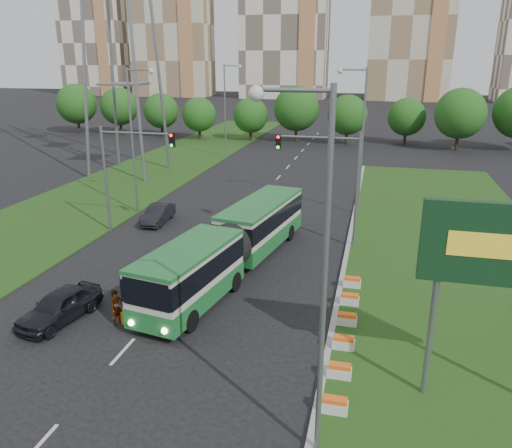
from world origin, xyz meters
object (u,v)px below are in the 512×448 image
(traffic_mast_median, at_px, (334,171))
(shopping_trolley, at_px, (126,318))
(car_left_near, at_px, (60,306))
(articulated_bus, at_px, (231,244))
(billboard, at_px, (510,255))
(traffic_mast_left, at_px, (124,163))
(car_left_far, at_px, (158,214))
(pedestrian, at_px, (117,307))

(traffic_mast_median, distance_m, shopping_trolley, 17.04)
(car_left_near, bearing_deg, shopping_trolley, 18.28)
(articulated_bus, distance_m, shopping_trolley, 8.37)
(billboard, xyz_separation_m, articulated_bus, (-13.03, 9.89, -4.35))
(traffic_mast_median, height_order, shopping_trolley, traffic_mast_median)
(traffic_mast_median, relative_size, traffic_mast_left, 1.00)
(car_left_near, distance_m, car_left_far, 16.07)
(pedestrian, bearing_deg, car_left_far, 38.09)
(traffic_mast_left, xyz_separation_m, shopping_trolley, (6.35, -12.69, -5.02))
(articulated_bus, relative_size, car_left_near, 3.81)
(traffic_mast_left, bearing_deg, car_left_far, 68.74)
(billboard, bearing_deg, traffic_mast_left, 146.45)
(billboard, relative_size, traffic_mast_left, 1.00)
(billboard, height_order, car_left_near, billboard)
(billboard, bearing_deg, articulated_bus, 142.81)
(car_left_near, xyz_separation_m, pedestrian, (2.97, 0.36, 0.12))
(car_left_far, height_order, shopping_trolley, car_left_far)
(traffic_mast_median, bearing_deg, shopping_trolley, -122.75)
(billboard, bearing_deg, car_left_near, 174.58)
(articulated_bus, xyz_separation_m, car_left_near, (-6.61, -8.02, -1.01))
(shopping_trolley, bearing_deg, articulated_bus, 89.69)
(traffic_mast_median, bearing_deg, car_left_near, -130.72)
(articulated_bus, relative_size, shopping_trolley, 27.29)
(traffic_mast_left, bearing_deg, billboard, -33.55)
(traffic_mast_left, height_order, car_left_far, traffic_mast_left)
(car_left_near, xyz_separation_m, shopping_trolley, (3.36, 0.45, -0.48))
(traffic_mast_median, distance_m, car_left_near, 19.20)
(pedestrian, distance_m, shopping_trolley, 0.72)
(billboard, distance_m, articulated_bus, 16.93)
(traffic_mast_left, relative_size, car_left_far, 1.84)
(articulated_bus, height_order, pedestrian, articulated_bus)
(car_left_far, distance_m, shopping_trolley, 16.38)
(shopping_trolley, bearing_deg, pedestrian, -143.91)
(billboard, xyz_separation_m, traffic_mast_left, (-22.63, 15.00, -0.81))
(traffic_mast_median, height_order, car_left_far, traffic_mast_median)
(pedestrian, bearing_deg, traffic_mast_median, -12.92)
(traffic_mast_median, height_order, pedestrian, traffic_mast_median)
(articulated_bus, height_order, car_left_near, articulated_bus)
(billboard, relative_size, articulated_bus, 0.45)
(car_left_near, relative_size, pedestrian, 2.56)
(car_left_far, height_order, pedestrian, pedestrian)
(articulated_bus, bearing_deg, car_left_far, 146.77)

